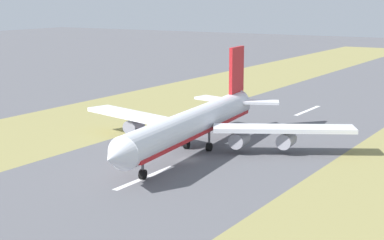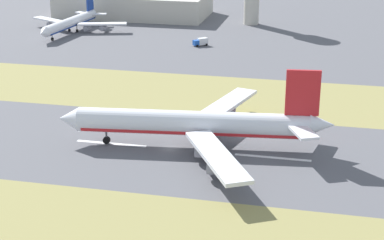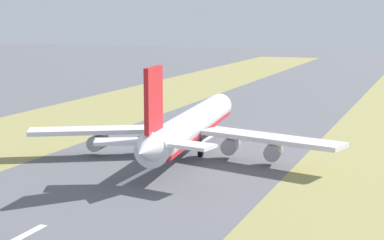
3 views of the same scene
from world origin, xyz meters
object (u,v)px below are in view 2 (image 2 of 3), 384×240
(terminal_building, at_px, (134,4))
(service_truck, at_px, (201,42))
(airplane_main_jet, at_px, (200,124))
(airplane_parked_apron, at_px, (72,22))

(terminal_building, xyz_separation_m, service_truck, (-56.22, -45.62, -3.81))
(airplane_main_jet, relative_size, airplane_parked_apron, 1.37)
(terminal_building, xyz_separation_m, airplane_parked_apron, (-43.62, 14.63, -1.09))
(airplane_parked_apron, xyz_separation_m, service_truck, (-12.60, -60.25, -2.72))
(terminal_building, distance_m, service_truck, 72.50)
(airplane_parked_apron, distance_m, service_truck, 61.61)
(service_truck, bearing_deg, airplane_parked_apron, 78.19)
(terminal_building, distance_m, airplane_parked_apron, 46.02)
(airplane_main_jet, bearing_deg, service_truck, 11.86)
(airplane_main_jet, distance_m, service_truck, 106.79)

